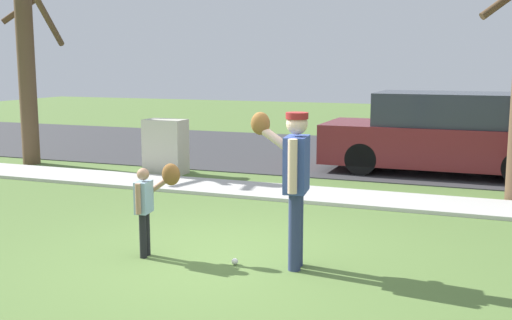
{
  "coord_description": "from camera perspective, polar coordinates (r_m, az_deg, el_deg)",
  "views": [
    {
      "loc": [
        2.79,
        -6.39,
        2.26
      ],
      "look_at": [
        -0.06,
        1.04,
        1.0
      ],
      "focal_mm": 43.77,
      "sensor_mm": 36.0,
      "label": 1
    }
  ],
  "objects": [
    {
      "name": "person_adult",
      "position": [
        6.78,
        3.4,
        -1.08
      ],
      "size": [
        0.75,
        0.61,
        1.72
      ],
      "rotation": [
        0.0,
        0.0,
        -3.0
      ],
      "color": "navy",
      "rests_on": "ground"
    },
    {
      "name": "road_surface",
      "position": [
        15.41,
        10.35,
        0.44
      ],
      "size": [
        36.0,
        6.8,
        0.02
      ],
      "primitive_type": "cube",
      "color": "#38383A",
      "rests_on": "ground"
    },
    {
      "name": "street_tree_far",
      "position": [
        14.66,
        -20.35,
        9.61
      ],
      "size": [
        1.84,
        1.88,
        4.8
      ],
      "color": "brown",
      "rests_on": "ground"
    },
    {
      "name": "ground_plane",
      "position": [
        10.52,
        5.14,
        -3.45
      ],
      "size": [
        48.0,
        48.0,
        0.0
      ],
      "primitive_type": "plane",
      "color": "#567538"
    },
    {
      "name": "parked_suv_maroon",
      "position": [
        13.18,
        16.6,
        2.21
      ],
      "size": [
        4.7,
        1.9,
        1.63
      ],
      "color": "maroon",
      "rests_on": "road_surface"
    },
    {
      "name": "baseball",
      "position": [
        7.1,
        -1.95,
        -9.25
      ],
      "size": [
        0.07,
        0.07,
        0.07
      ],
      "primitive_type": "sphere",
      "color": "white",
      "rests_on": "ground"
    },
    {
      "name": "utility_cabinet",
      "position": [
        12.76,
        -8.26,
        1.21
      ],
      "size": [
        0.82,
        0.51,
        1.11
      ],
      "primitive_type": "cube",
      "color": "beige",
      "rests_on": "ground"
    },
    {
      "name": "person_child",
      "position": [
        7.33,
        -9.6,
        -3.39
      ],
      "size": [
        0.46,
        0.46,
        1.09
      ],
      "rotation": [
        0.0,
        0.0,
        0.14
      ],
      "color": "black",
      "rests_on": "ground"
    },
    {
      "name": "sidewalk_strip",
      "position": [
        10.61,
        5.29,
        -3.18
      ],
      "size": [
        36.0,
        1.2,
        0.06
      ],
      "primitive_type": "cube",
      "color": "beige",
      "rests_on": "ground"
    }
  ]
}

